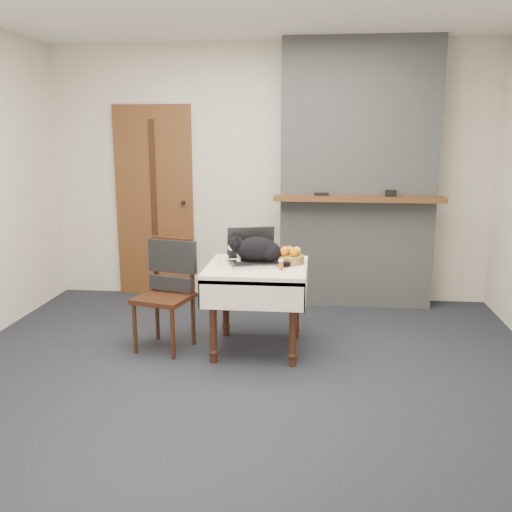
{
  "coord_description": "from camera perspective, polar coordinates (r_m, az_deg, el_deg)",
  "views": [
    {
      "loc": [
        0.51,
        -3.88,
        1.72
      ],
      "look_at": [
        0.05,
        0.4,
        0.78
      ],
      "focal_mm": 40.0,
      "sensor_mm": 36.0,
      "label": 1
    }
  ],
  "objects": [
    {
      "name": "cream_jar",
      "position": [
        4.45,
        -3.2,
        -0.48
      ],
      "size": [
        0.07,
        0.07,
        0.08
      ],
      "primitive_type": "cylinder",
      "color": "white",
      "rests_on": "side_table"
    },
    {
      "name": "laptop",
      "position": [
        4.51,
        -0.33,
        0.11
      ],
      "size": [
        0.46,
        0.42,
        0.28
      ],
      "rotation": [
        0.0,
        0.0,
        0.28
      ],
      "color": "#B7B7BC",
      "rests_on": "side_table"
    },
    {
      "name": "chair",
      "position": [
        4.65,
        -8.71,
        -2.16
      ],
      "size": [
        0.49,
        0.49,
        0.9
      ],
      "rotation": [
        0.0,
        0.0,
        -0.26
      ],
      "color": "#36180E",
      "rests_on": "ground"
    },
    {
      "name": "desk_clutter",
      "position": [
        4.44,
        2.67,
        -0.95
      ],
      "size": [
        0.13,
        0.02,
        0.01
      ],
      "primitive_type": "cube",
      "rotation": [
        0.0,
        0.0,
        0.01
      ],
      "color": "black",
      "rests_on": "side_table"
    },
    {
      "name": "room_shell",
      "position": [
        4.37,
        -0.57,
        12.85
      ],
      "size": [
        4.52,
        4.01,
        2.61
      ],
      "color": "beige",
      "rests_on": "ground"
    },
    {
      "name": "chimney",
      "position": [
        5.75,
        10.12,
        7.88
      ],
      "size": [
        1.62,
        0.48,
        2.6
      ],
      "color": "gray",
      "rests_on": "ground"
    },
    {
      "name": "fruit_basket",
      "position": [
        4.53,
        3.38,
        -0.08
      ],
      "size": [
        0.23,
        0.23,
        0.13
      ],
      "color": "olive",
      "rests_on": "side_table"
    },
    {
      "name": "door",
      "position": [
        6.14,
        -10.11,
        5.35
      ],
      "size": [
        0.82,
        0.1,
        2.0
      ],
      "color": "brown",
      "rests_on": "ground"
    },
    {
      "name": "cat",
      "position": [
        4.5,
        0.25,
        0.55
      ],
      "size": [
        0.51,
        0.22,
        0.25
      ],
      "rotation": [
        0.0,
        0.0,
        -0.0
      ],
      "color": "black",
      "rests_on": "side_table"
    },
    {
      "name": "ground",
      "position": [
        4.27,
        -1.26,
        -11.47
      ],
      "size": [
        4.5,
        4.5,
        0.0
      ],
      "primitive_type": "plane",
      "color": "black",
      "rests_on": "ground"
    },
    {
      "name": "pill_bottle",
      "position": [
        4.31,
        2.52,
        -0.85
      ],
      "size": [
        0.04,
        0.04,
        0.08
      ],
      "color": "#AB4B15",
      "rests_on": "side_table"
    },
    {
      "name": "side_table",
      "position": [
        4.49,
        0.1,
        -2.33
      ],
      "size": [
        0.78,
        0.78,
        0.7
      ],
      "color": "#36180E",
      "rests_on": "ground"
    }
  ]
}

